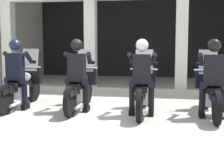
{
  "coord_description": "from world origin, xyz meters",
  "views": [
    {
      "loc": [
        1.14,
        -6.44,
        1.55
      ],
      "look_at": [
        0.0,
        0.12,
        0.88
      ],
      "focal_mm": 47.54,
      "sensor_mm": 36.0,
      "label": 1
    }
  ],
  "objects": [
    {
      "name": "motorcycle_far_right",
      "position": [
        2.13,
        -0.03,
        0.5
      ],
      "size": [
        0.62,
        2.04,
        1.35
      ],
      "rotation": [
        0.0,
        0.0,
        -0.01
      ],
      "color": "black",
      "rests_on": "ground"
    },
    {
      "name": "ground_plane",
      "position": [
        0.0,
        3.0,
        0.0
      ],
      "size": [
        80.0,
        80.0,
        0.0
      ],
      "primitive_type": "plane",
      "color": "#A8A59E"
    },
    {
      "name": "police_officer_center_right",
      "position": [
        0.71,
        -0.35,
        0.94
      ],
      "size": [
        0.63,
        0.61,
        1.58
      ],
      "rotation": [
        0.0,
        0.0,
        0.09
      ],
      "color": "black",
      "rests_on": "ground"
    },
    {
      "name": "motorcycle_center_right",
      "position": [
        0.71,
        -0.07,
        0.5
      ],
      "size": [
        0.62,
        2.04,
        1.35
      ],
      "rotation": [
        0.0,
        0.0,
        0.09
      ],
      "color": "black",
      "rests_on": "ground"
    },
    {
      "name": "motorcycle_far_left",
      "position": [
        -2.12,
        0.0,
        0.5
      ],
      "size": [
        0.62,
        2.04,
        1.35
      ],
      "rotation": [
        0.0,
        0.0,
        0.06
      ],
      "color": "black",
      "rests_on": "ground"
    },
    {
      "name": "kerb_strip",
      "position": [
        0.26,
        2.3,
        0.06
      ],
      "size": [
        9.09,
        0.24,
        0.12
      ],
      "primitive_type": "cube",
      "color": "#B7B5AD",
      "rests_on": "ground"
    },
    {
      "name": "police_officer_far_left",
      "position": [
        -2.12,
        -0.28,
        0.94
      ],
      "size": [
        0.63,
        0.61,
        1.58
      ],
      "rotation": [
        0.0,
        0.0,
        0.06
      ],
      "color": "black",
      "rests_on": "ground"
    },
    {
      "name": "motorcycle_center_left",
      "position": [
        -0.71,
        0.04,
        0.5
      ],
      "size": [
        0.62,
        2.04,
        1.35
      ],
      "rotation": [
        0.0,
        0.0,
        0.04
      ],
      "color": "black",
      "rests_on": "ground"
    },
    {
      "name": "station_building",
      "position": [
        0.26,
        4.88,
        2.13
      ],
      "size": [
        9.59,
        4.14,
        3.41
      ],
      "color": "black",
      "rests_on": "ground"
    },
    {
      "name": "police_officer_center_left",
      "position": [
        -0.71,
        -0.24,
        0.94
      ],
      "size": [
        0.63,
        0.61,
        1.58
      ],
      "rotation": [
        0.0,
        0.0,
        0.04
      ],
      "color": "black",
      "rests_on": "ground"
    },
    {
      "name": "police_officer_far_right",
      "position": [
        2.12,
        -0.31,
        0.94
      ],
      "size": [
        0.63,
        0.61,
        1.58
      ],
      "rotation": [
        0.0,
        0.0,
        -0.01
      ],
      "color": "black",
      "rests_on": "ground"
    }
  ]
}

